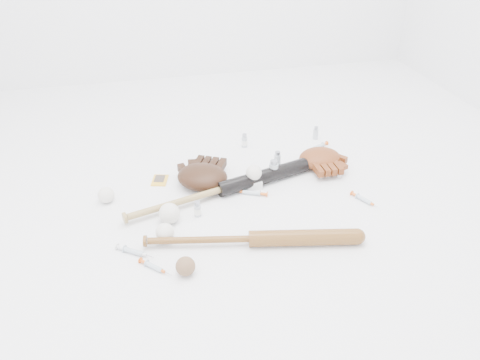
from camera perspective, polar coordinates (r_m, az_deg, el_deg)
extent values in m
plane|color=white|center=(1.91, 0.94, -2.54)|extent=(3.00, 3.00, 0.00)
cube|color=gold|center=(2.06, -9.75, -0.04)|extent=(0.08, 0.10, 0.00)
cube|color=white|center=(1.98, 1.67, -0.36)|extent=(0.07, 0.07, 0.04)
sphere|color=silver|center=(1.96, 1.70, 0.90)|extent=(0.07, 0.07, 0.07)
sphere|color=silver|center=(1.71, -9.13, -6.31)|extent=(0.07, 0.07, 0.07)
sphere|color=silver|center=(1.96, -16.01, -1.77)|extent=(0.07, 0.07, 0.07)
sphere|color=silver|center=(1.79, -8.60, -4.04)|extent=(0.08, 0.08, 0.08)
sphere|color=brown|center=(1.57, -6.67, -10.41)|extent=(0.07, 0.07, 0.07)
cylinder|color=#ADB6BE|center=(2.39, 9.22, 5.70)|extent=(0.03, 0.03, 0.07)
cylinder|color=#ADB6BE|center=(2.28, 0.55, 4.84)|extent=(0.03, 0.03, 0.07)
cylinder|color=#ADB6BE|center=(2.12, 4.57, 2.56)|extent=(0.03, 0.03, 0.08)
cylinder|color=#ADB6BE|center=(2.02, 4.11, 1.21)|extent=(0.04, 0.04, 0.09)
cylinder|color=#ADB6BE|center=(1.81, -5.20, -3.52)|extent=(0.03, 0.03, 0.07)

